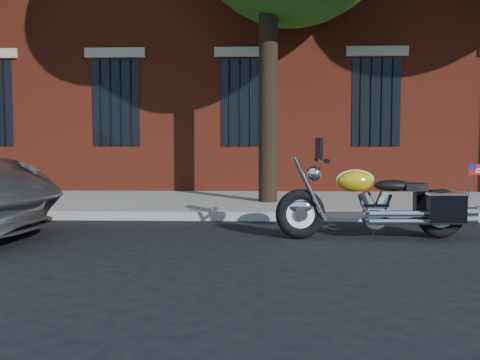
{
  "coord_description": "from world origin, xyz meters",
  "views": [
    {
      "loc": [
        0.33,
        -7.34,
        1.28
      ],
      "look_at": [
        0.04,
        0.8,
        0.71
      ],
      "focal_mm": 40.0,
      "sensor_mm": 36.0,
      "label": 1
    }
  ],
  "objects": [
    {
      "name": "sidewalk",
      "position": [
        0.0,
        3.26,
        0.07
      ],
      "size": [
        40.0,
        3.6,
        0.15
      ],
      "primitive_type": "cube",
      "color": "gray",
      "rests_on": "ground"
    },
    {
      "name": "curb",
      "position": [
        0.0,
        1.38,
        0.07
      ],
      "size": [
        40.0,
        0.16,
        0.15
      ],
      "primitive_type": "cube",
      "color": "gray",
      "rests_on": "ground"
    },
    {
      "name": "ground",
      "position": [
        0.0,
        0.0,
        0.0
      ],
      "size": [
        120.0,
        120.0,
        0.0
      ],
      "primitive_type": "plane",
      "color": "black",
      "rests_on": "ground"
    },
    {
      "name": "motorcycle",
      "position": [
        1.95,
        -0.23,
        0.45
      ],
      "size": [
        2.67,
        0.82,
        1.34
      ],
      "rotation": [
        0.0,
        0.0,
        0.06
      ],
      "color": "black",
      "rests_on": "ground"
    }
  ]
}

